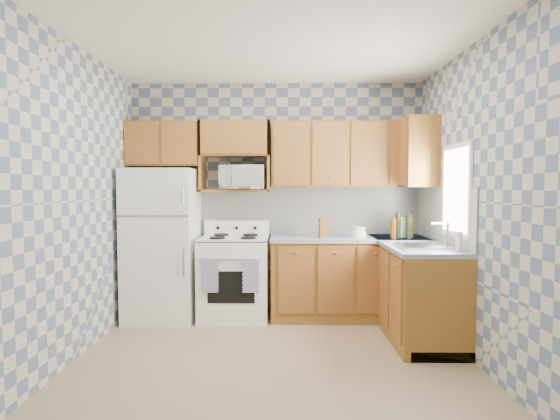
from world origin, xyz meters
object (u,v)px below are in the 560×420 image
object	(u,v)px
microwave	(243,178)
stove_body	(235,278)
refrigerator	(163,244)
electric_kettle	(401,229)

from	to	relation	value
microwave	stove_body	bearing A→B (deg)	-125.66
microwave	refrigerator	bearing A→B (deg)	-168.68
refrigerator	electric_kettle	world-z (taller)	refrigerator
stove_body	microwave	distance (m)	1.15
stove_body	refrigerator	bearing A→B (deg)	-178.22
refrigerator	stove_body	size ratio (longest dim) A/B	1.87
microwave	electric_kettle	size ratio (longest dim) A/B	2.85
refrigerator	electric_kettle	bearing A→B (deg)	-0.02
microwave	electric_kettle	world-z (taller)	microwave
refrigerator	stove_body	world-z (taller)	refrigerator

